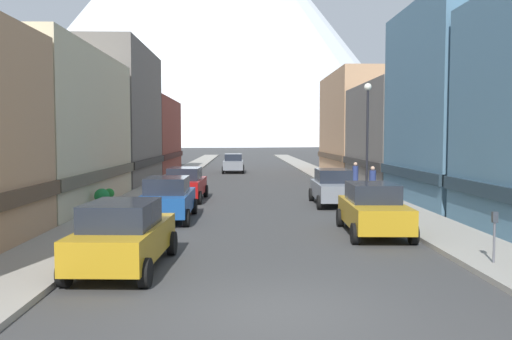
# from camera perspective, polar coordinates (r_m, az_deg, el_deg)

# --- Properties ---
(ground_plane) EXTENTS (400.00, 400.00, 0.00)m
(ground_plane) POSITION_cam_1_polar(r_m,az_deg,el_deg) (10.59, 2.83, -15.17)
(ground_plane) COLOR #3A3A3A
(sidewalk_left) EXTENTS (2.50, 100.00, 0.15)m
(sidewalk_left) POSITION_cam_1_polar(r_m,az_deg,el_deg) (45.45, -8.45, -0.61)
(sidewalk_left) COLOR gray
(sidewalk_left) RESTS_ON ground
(sidewalk_right) EXTENTS (2.50, 100.00, 0.15)m
(sidewalk_right) POSITION_cam_1_polar(r_m,az_deg,el_deg) (45.66, 7.32, -0.58)
(sidewalk_right) COLOR gray
(sidewalk_right) RESTS_ON ground
(storefront_left_1) EXTENTS (9.73, 12.69, 7.52)m
(storefront_left_1) POSITION_cam_1_polar(r_m,az_deg,el_deg) (27.98, -25.73, 3.71)
(storefront_left_1) COLOR beige
(storefront_left_1) RESTS_ON ground
(storefront_left_2) EXTENTS (8.23, 11.95, 9.77)m
(storefront_left_2) POSITION_cam_1_polar(r_m,az_deg,el_deg) (39.79, -17.20, 5.36)
(storefront_left_2) COLOR #66605B
(storefront_left_2) RESTS_ON ground
(storefront_left_3) EXTENTS (8.22, 13.65, 7.07)m
(storefront_left_3) POSITION_cam_1_polar(r_m,az_deg,el_deg) (52.46, -13.31, 3.53)
(storefront_left_3) COLOR brown
(storefront_left_3) RESTS_ON ground
(storefront_right_1) EXTENTS (6.76, 8.99, 9.92)m
(storefront_right_1) POSITION_cam_1_polar(r_m,az_deg,el_deg) (28.31, 22.58, 6.16)
(storefront_right_1) COLOR slate
(storefront_right_1) RESTS_ON ground
(storefront_right_2) EXTENTS (8.27, 11.24, 7.05)m
(storefront_right_2) POSITION_cam_1_polar(r_m,az_deg,el_deg) (38.20, 17.22, 3.45)
(storefront_right_2) COLOR #66605B
(storefront_right_2) RESTS_ON ground
(storefront_right_3) EXTENTS (10.10, 13.61, 9.27)m
(storefront_right_3) POSITION_cam_1_polar(r_m,az_deg,el_deg) (50.79, 13.55, 4.74)
(storefront_right_3) COLOR tan
(storefront_right_3) RESTS_ON ground
(car_left_0) EXTENTS (2.25, 4.48, 1.78)m
(car_left_0) POSITION_cam_1_polar(r_m,az_deg,el_deg) (13.92, -14.19, -6.87)
(car_left_0) COLOR #B28419
(car_left_0) RESTS_ON ground
(car_left_1) EXTENTS (2.07, 4.40, 1.78)m
(car_left_1) POSITION_cam_1_polar(r_m,az_deg,el_deg) (21.70, -9.56, -3.06)
(car_left_1) COLOR #19478C
(car_left_1) RESTS_ON ground
(car_left_2) EXTENTS (2.18, 4.46, 1.78)m
(car_left_2) POSITION_cam_1_polar(r_m,az_deg,el_deg) (28.21, -7.69, -1.50)
(car_left_2) COLOR #9E1111
(car_left_2) RESTS_ON ground
(car_right_0) EXTENTS (2.23, 4.47, 1.78)m
(car_right_0) POSITION_cam_1_polar(r_m,az_deg,el_deg) (18.77, 12.62, -4.14)
(car_right_0) COLOR #B28419
(car_right_0) RESTS_ON ground
(car_right_1) EXTENTS (2.12, 4.43, 1.78)m
(car_right_1) POSITION_cam_1_polar(r_m,az_deg,el_deg) (26.50, 8.42, -1.84)
(car_right_1) COLOR slate
(car_right_1) RESTS_ON ground
(car_driving_0) EXTENTS (2.06, 4.40, 1.78)m
(car_driving_0) POSITION_cam_1_polar(r_m,az_deg,el_deg) (49.92, -2.48, 0.75)
(car_driving_0) COLOR slate
(car_driving_0) RESTS_ON ground
(parking_meter_near) EXTENTS (0.14, 0.10, 1.33)m
(parking_meter_near) POSITION_cam_1_polar(r_m,az_deg,el_deg) (14.95, 24.50, -5.92)
(parking_meter_near) COLOR #595960
(parking_meter_near) RESTS_ON sidewalk_right
(potted_plant_0) EXTENTS (0.47, 0.47, 0.84)m
(potted_plant_0) POSITION_cam_1_polar(r_m,az_deg,el_deg) (25.53, -15.66, -2.84)
(potted_plant_0) COLOR gray
(potted_plant_0) RESTS_ON sidewalk_left
(potted_plant_1) EXTENTS (0.67, 0.67, 0.97)m
(potted_plant_1) POSITION_cam_1_polar(r_m,az_deg,el_deg) (24.28, -16.41, -2.93)
(potted_plant_1) COLOR #4C4C51
(potted_plant_1) RESTS_ON sidewalk_left
(pedestrian_0) EXTENTS (0.36, 0.36, 1.68)m
(pedestrian_0) POSITION_cam_1_polar(r_m,az_deg,el_deg) (28.86, 12.56, -1.39)
(pedestrian_0) COLOR navy
(pedestrian_0) RESTS_ON sidewalk_right
(pedestrian_1) EXTENTS (0.36, 0.36, 1.69)m
(pedestrian_1) POSITION_cam_1_polar(r_m,az_deg,el_deg) (33.03, 10.75, -0.73)
(pedestrian_1) COLOR navy
(pedestrian_1) RESTS_ON sidewalk_right
(streetlamp_right) EXTENTS (0.36, 0.36, 5.86)m
(streetlamp_right) POSITION_cam_1_polar(r_m,az_deg,el_deg) (26.21, 12.02, 4.82)
(streetlamp_right) COLOR black
(streetlamp_right) RESTS_ON sidewalk_right
(mountain_backdrop) EXTENTS (214.52, 214.52, 138.14)m
(mountain_backdrop) POSITION_cam_1_polar(r_m,az_deg,el_deg) (278.47, -5.53, 17.26)
(mountain_backdrop) COLOR silver
(mountain_backdrop) RESTS_ON ground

